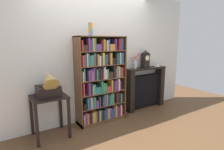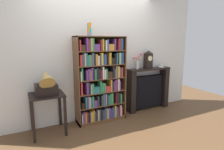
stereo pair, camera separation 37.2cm
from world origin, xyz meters
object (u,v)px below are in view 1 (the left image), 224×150
(fireplace_mantel, at_px, (145,88))
(mantel_clock, at_px, (145,59))
(flower_vase, at_px, (136,62))
(bookshelf, at_px, (101,83))
(cup_stack, at_px, (90,29))
(teacup_with_saucer, at_px, (157,65))
(gramophone, at_px, (49,85))
(side_table_left, at_px, (49,106))

(fireplace_mantel, distance_m, mantel_clock, 0.70)
(mantel_clock, bearing_deg, flower_vase, 179.97)
(bookshelf, relative_size, cup_stack, 7.15)
(flower_vase, height_order, teacup_with_saucer, flower_vase)
(gramophone, bearing_deg, teacup_with_saucer, 4.08)
(flower_vase, bearing_deg, cup_stack, -177.21)
(cup_stack, relative_size, gramophone, 0.47)
(fireplace_mantel, bearing_deg, flower_vase, -176.16)
(cup_stack, distance_m, fireplace_mantel, 1.96)
(side_table_left, distance_m, gramophone, 0.37)
(cup_stack, distance_m, mantel_clock, 1.55)
(side_table_left, height_order, gramophone, gramophone)
(fireplace_mantel, xyz_separation_m, mantel_clock, (-0.03, -0.02, 0.70))
(fireplace_mantel, bearing_deg, gramophone, -174.78)
(bookshelf, bearing_deg, cup_stack, 178.70)
(cup_stack, xyz_separation_m, gramophone, (-0.83, -0.13, -0.91))
(mantel_clock, xyz_separation_m, flower_vase, (-0.29, 0.00, -0.04))
(cup_stack, height_order, fireplace_mantel, cup_stack)
(gramophone, distance_m, teacup_with_saucer, 2.65)
(bookshelf, xyz_separation_m, teacup_with_saucer, (1.61, 0.06, 0.22))
(gramophone, distance_m, fireplace_mantel, 2.32)
(flower_vase, distance_m, teacup_with_saucer, 0.70)
(flower_vase, bearing_deg, gramophone, -174.56)
(fireplace_mantel, bearing_deg, mantel_clock, -147.82)
(gramophone, distance_m, mantel_clock, 2.27)
(cup_stack, relative_size, teacup_with_saucer, 1.58)
(bookshelf, relative_size, mantel_clock, 4.17)
(teacup_with_saucer, bearing_deg, cup_stack, -178.20)
(fireplace_mantel, bearing_deg, side_table_left, -176.02)
(gramophone, height_order, mantel_clock, mantel_clock)
(fireplace_mantel, distance_m, flower_vase, 0.74)
(cup_stack, bearing_deg, fireplace_mantel, 3.02)
(cup_stack, xyz_separation_m, side_table_left, (-0.83, -0.08, -1.27))
(cup_stack, xyz_separation_m, fireplace_mantel, (1.45, 0.08, -1.32))
(cup_stack, xyz_separation_m, teacup_with_saucer, (1.81, 0.06, -0.80))
(side_table_left, bearing_deg, cup_stack, 5.64)
(bookshelf, bearing_deg, fireplace_mantel, 3.73)
(side_table_left, relative_size, gramophone, 1.43)
(mantel_clock, height_order, teacup_with_saucer, mantel_clock)
(fireplace_mantel, relative_size, mantel_clock, 2.64)
(bookshelf, xyz_separation_m, flower_vase, (0.92, 0.06, 0.36))
(fireplace_mantel, bearing_deg, teacup_with_saucer, -3.11)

